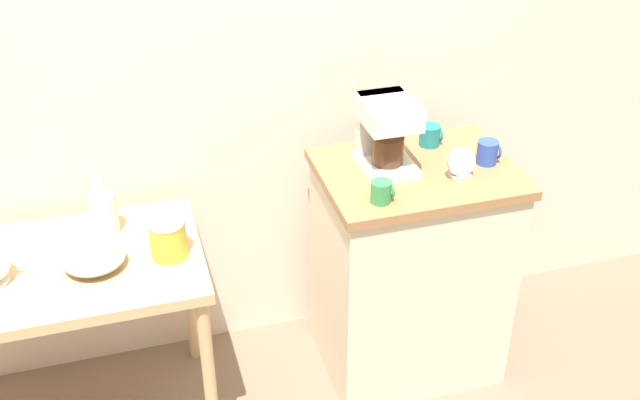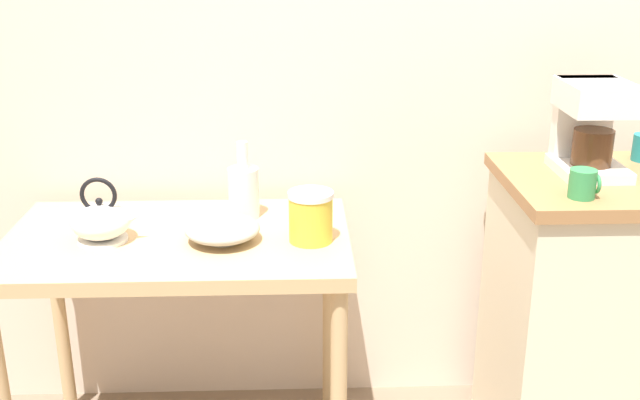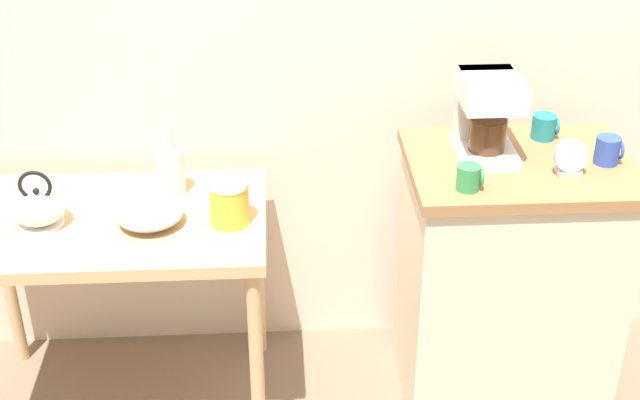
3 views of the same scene
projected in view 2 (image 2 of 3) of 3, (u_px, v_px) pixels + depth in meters
wooden_table at (179, 266)px, 2.14m from camera, size 0.96×0.59×0.74m
kitchen_counter at (610, 320)px, 2.26m from camera, size 0.69×0.52×0.90m
bowl_stoneware at (222, 229)px, 2.06m from camera, size 0.20×0.20×0.06m
teakettle at (102, 221)px, 2.06m from camera, size 0.19×0.16×0.18m
glass_carafe_vase at (244, 190)px, 2.23m from camera, size 0.09×0.09×0.23m
canister_enamel at (311, 216)px, 2.06m from camera, size 0.12×0.12×0.14m
coffee_maker at (591, 123)px, 2.11m from camera, size 0.18×0.22×0.26m
mug_tall_green at (583, 184)px, 1.93m from camera, size 0.08×0.07×0.08m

